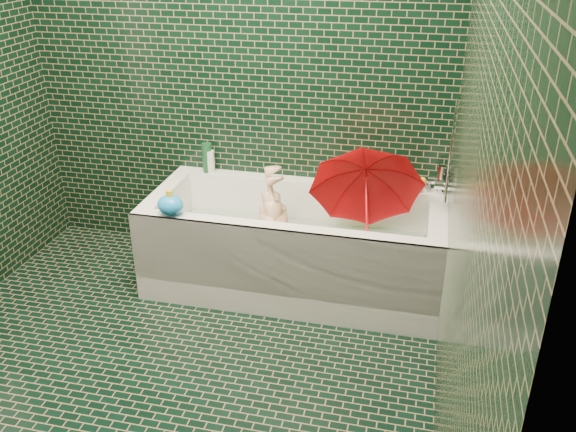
% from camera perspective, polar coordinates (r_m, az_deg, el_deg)
% --- Properties ---
extents(floor, '(2.80, 2.80, 0.00)m').
position_cam_1_polar(floor, '(3.09, -12.27, -15.10)').
color(floor, black).
rests_on(floor, ground).
extents(wall_back, '(2.80, 0.00, 2.80)m').
position_cam_1_polar(wall_back, '(3.72, -4.97, 14.29)').
color(wall_back, black).
rests_on(wall_back, floor).
extents(wall_right, '(0.00, 2.80, 2.80)m').
position_cam_1_polar(wall_right, '(2.20, 16.79, 4.93)').
color(wall_right, black).
rests_on(wall_right, floor).
extents(bathtub, '(1.70, 0.75, 0.55)m').
position_cam_1_polar(bathtub, '(3.61, 0.57, -3.63)').
color(bathtub, white).
rests_on(bathtub, floor).
extents(bath_mat, '(1.35, 0.47, 0.01)m').
position_cam_1_polar(bath_mat, '(3.66, 0.63, -4.25)').
color(bath_mat, green).
rests_on(bath_mat, bathtub).
extents(water, '(1.48, 0.53, 0.00)m').
position_cam_1_polar(water, '(3.59, 0.64, -2.26)').
color(water, silver).
rests_on(water, bathtub).
extents(faucet, '(0.18, 0.19, 0.55)m').
position_cam_1_polar(faucet, '(3.31, 14.54, 3.42)').
color(faucet, silver).
rests_on(faucet, wall_right).
extents(child, '(0.92, 0.52, 0.27)m').
position_cam_1_polar(child, '(3.56, -0.88, -2.29)').
color(child, '#D5AA85').
rests_on(child, bathtub).
extents(umbrella, '(0.87, 0.83, 0.96)m').
position_cam_1_polar(umbrella, '(3.38, 7.35, 1.37)').
color(umbrella, red).
rests_on(umbrella, bathtub).
extents(soap_bottle_a, '(0.12, 0.12, 0.27)m').
position_cam_1_polar(soap_bottle_a, '(3.68, 12.19, 2.23)').
color(soap_bottle_a, white).
rests_on(soap_bottle_a, bathtub).
extents(soap_bottle_b, '(0.10, 0.10, 0.19)m').
position_cam_1_polar(soap_bottle_b, '(3.70, 12.29, 2.32)').
color(soap_bottle_b, '#5D1F76').
rests_on(soap_bottle_b, bathtub).
extents(soap_bottle_c, '(0.17, 0.17, 0.17)m').
position_cam_1_polar(soap_bottle_c, '(3.72, 11.97, 2.51)').
color(soap_bottle_c, '#144827').
rests_on(soap_bottle_c, bathtub).
extents(bottle_right_tall, '(0.07, 0.07, 0.20)m').
position_cam_1_polar(bottle_right_tall, '(3.67, 10.02, 4.05)').
color(bottle_right_tall, '#144827').
rests_on(bottle_right_tall, bathtub).
extents(bottle_right_pump, '(0.07, 0.07, 0.17)m').
position_cam_1_polar(bottle_right_pump, '(3.66, 14.10, 3.33)').
color(bottle_right_pump, silver).
rests_on(bottle_right_pump, bathtub).
extents(bottle_left_tall, '(0.07, 0.07, 0.19)m').
position_cam_1_polar(bottle_left_tall, '(3.89, -7.57, 5.43)').
color(bottle_left_tall, '#144827').
rests_on(bottle_left_tall, bathtub).
extents(bottle_left_short, '(0.06, 0.06, 0.14)m').
position_cam_1_polar(bottle_left_short, '(3.89, -7.26, 5.07)').
color(bottle_left_short, white).
rests_on(bottle_left_short, bathtub).
extents(rubber_duck, '(0.12, 0.10, 0.09)m').
position_cam_1_polar(rubber_duck, '(3.67, 12.04, 2.87)').
color(rubber_duck, yellow).
rests_on(rubber_duck, bathtub).
extents(bath_toy, '(0.15, 0.13, 0.14)m').
position_cam_1_polar(bath_toy, '(3.35, -10.96, 1.04)').
color(bath_toy, '#1883E0').
rests_on(bath_toy, bathtub).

